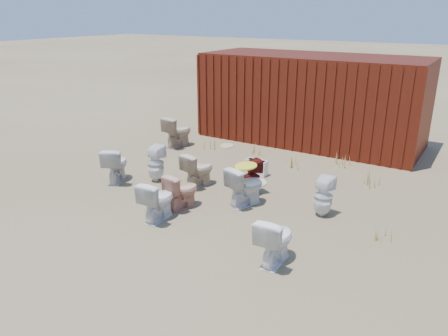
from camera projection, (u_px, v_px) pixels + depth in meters
The scene contains 22 objects.
ground at pixel (208, 204), 8.42m from camera, with size 100.00×100.00×0.00m, color brown.
shipping_container at pixel (311, 99), 12.17m from camera, with size 6.00×2.40×2.40m, color #4D150C.
toilet_front_a at pixel (116, 164), 9.41m from camera, with size 0.43×0.76×0.78m, color silver.
toilet_front_pink at pixel (182, 191), 8.14m from camera, with size 0.39×0.68×0.69m, color tan.
toilet_front_c at pixel (158, 200), 7.67m from camera, with size 0.42×0.73×0.74m, color white.
toilet_front_maroon at pixel (252, 177), 8.76m from camera, with size 0.33×0.34×0.73m, color #59120F.
toilet_front_e at pixel (275, 240), 6.33m from camera, with size 0.42×0.74×0.75m, color white.
toilet_back_a at pixel (156, 163), 9.42m from camera, with size 0.36×0.37×0.81m, color white.
toilet_back_beige_left at pixel (178, 131), 11.86m from camera, with size 0.47×0.83×0.85m, color #C2AA8E.
toilet_back_beige_right at pixel (198, 169), 9.17m from camera, with size 0.41×0.73×0.74m, color beige.
toilet_back_yellowlid at pixel (246, 186), 8.26m from camera, with size 0.43×0.76×0.77m, color white.
toilet_back_e at pixel (323, 196), 7.81m from camera, with size 0.34×0.35×0.76m, color white.
yellow_lid at pixel (246, 166), 8.12m from camera, with size 0.39×0.49×0.03m, color yellow.
loose_tank at pixel (256, 167), 9.87m from camera, with size 0.50×0.20×0.35m, color silver.
loose_lid_near at pixel (258, 183), 9.42m from camera, with size 0.38×0.49×0.02m, color beige.
loose_lid_far at pixel (227, 146), 12.03m from camera, with size 0.36×0.47×0.02m, color #C4B88E.
weed_clump_a at pixel (212, 143), 11.78m from camera, with size 0.36×0.36×0.32m, color #B29547.
weed_clump_b at pixel (294, 161), 10.34m from camera, with size 0.32×0.32×0.32m, color #B29547.
weed_clump_c at pixel (371, 178), 9.23m from camera, with size 0.36×0.36×0.36m, color #B29547.
weed_clump_d at pixel (258, 149), 11.36m from camera, with size 0.30×0.30×0.24m, color #B29547.
weed_clump_e at pixel (340, 161), 10.43m from camera, with size 0.34×0.34×0.27m, color #B29547.
weed_clump_f at pixel (384, 233), 7.06m from camera, with size 0.28×0.28×0.24m, color #B29547.
Camera 1 is at (4.36, -6.35, 3.49)m, focal length 35.00 mm.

